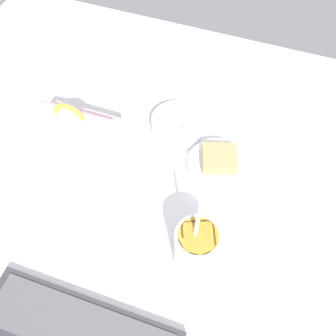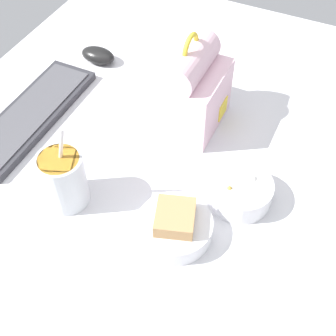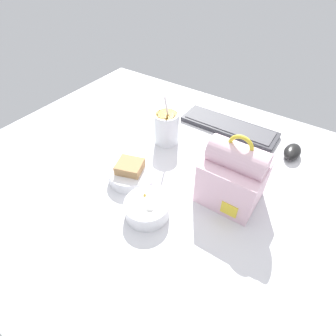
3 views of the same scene
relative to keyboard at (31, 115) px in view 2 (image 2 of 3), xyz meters
The scene contains 7 objects.
desk_surface 34.67cm from the keyboard, 95.79° to the right, with size 140.00×110.00×2.00cm.
keyboard is the anchor object (origin of this frame).
lunch_bag 36.07cm from the keyboard, 65.60° to the right, with size 16.04×14.31×22.30cm.
soup_cup 25.85cm from the keyboard, 127.89° to the right, with size 8.57×8.57×19.32cm.
bento_bowl_sandwich 44.35cm from the keyboard, 108.41° to the right, with size 13.70×13.70×6.54cm.
bento_bowl_snacks 50.03cm from the keyboard, 91.79° to the right, with size 12.25×12.25×5.61cm.
computer_mouse 24.83cm from the keyboard, ahead, with size 5.30×8.97×3.76cm.
Camera 2 is at (-53.27, -26.42, 74.91)cm, focal length 50.00 mm.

